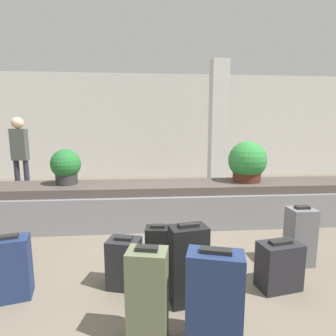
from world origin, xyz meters
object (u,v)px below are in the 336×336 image
potted_plant_0 (66,166)px  traveler_0 (20,150)px  suitcase_4 (279,265)px  suitcase_2 (148,296)px  suitcase_8 (124,263)px  potted_plant_1 (247,162)px  suitcase_3 (188,265)px  suitcase_1 (300,236)px  suitcase_7 (158,252)px  suitcase_6 (214,299)px  pillar (218,126)px  suitcase_5 (9,268)px

potted_plant_0 → traveler_0: bearing=131.1°
suitcase_4 → potted_plant_0: bearing=132.7°
suitcase_2 → suitcase_8: bearing=119.6°
suitcase_8 → potted_plant_1: bearing=57.4°
suitcase_3 → suitcase_8: bearing=143.6°
suitcase_1 → suitcase_7: bearing=-176.3°
suitcase_4 → suitcase_8: 1.52m
suitcase_6 → potted_plant_1: potted_plant_1 is taller
pillar → suitcase_4: 4.56m
suitcase_1 → potted_plant_0: bearing=152.0°
suitcase_1 → suitcase_3: bearing=-158.8°
suitcase_2 → suitcase_6: bearing=2.9°
traveler_0 → potted_plant_0: bearing=-45.6°
suitcase_3 → suitcase_7: (-0.25, 0.43, -0.09)m
suitcase_1 → suitcase_6: size_ratio=0.93×
suitcase_1 → suitcase_3: (-1.38, -0.57, 0.03)m
suitcase_1 → suitcase_5: 3.03m
pillar → suitcase_7: (-1.71, -4.03, -1.32)m
potted_plant_0 → traveler_0: size_ratio=0.31×
suitcase_2 → suitcase_4: size_ratio=1.51×
suitcase_5 → potted_plant_1: 3.57m
suitcase_3 → potted_plant_0: bearing=117.5°
pillar → traveler_0: pillar is taller
traveler_0 → suitcase_8: bearing=-50.9°
suitcase_5 → suitcase_8: (1.03, 0.10, -0.04)m
suitcase_3 → suitcase_4: suitcase_3 is taller
suitcase_7 → suitcase_8: (-0.34, -0.15, -0.03)m
suitcase_4 → potted_plant_0: size_ratio=0.88×
suitcase_2 → suitcase_5: (-1.26, 0.60, -0.07)m
pillar → suitcase_8: 4.84m
potted_plant_0 → suitcase_6: bearing=-55.8°
suitcase_5 → suitcase_7: bearing=-3.9°
suitcase_8 → traveler_0: traveler_0 is taller
suitcase_2 → suitcase_7: bearing=93.8°
suitcase_7 → potted_plant_1: 2.39m
suitcase_6 → traveler_0: bearing=142.5°
suitcase_7 → suitcase_8: size_ratio=1.10×
suitcase_2 → potted_plant_0: bearing=128.5°
suitcase_3 → potted_plant_1: 2.55m
traveler_0 → suitcase_5: bearing=-64.2°
suitcase_2 → suitcase_4: suitcase_2 is taller
potted_plant_0 → suitcase_1: bearing=-27.0°
suitcase_3 → suitcase_7: bearing=109.3°
suitcase_2 → suitcase_4: 1.40m
suitcase_5 → traveler_0: size_ratio=0.34×
potted_plant_1 → suitcase_6: bearing=-115.3°
potted_plant_1 → suitcase_4: bearing=-101.7°
suitcase_2 → potted_plant_0: potted_plant_0 is taller
suitcase_1 → suitcase_3: suitcase_3 is taller
suitcase_7 → potted_plant_1: size_ratio=0.85×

